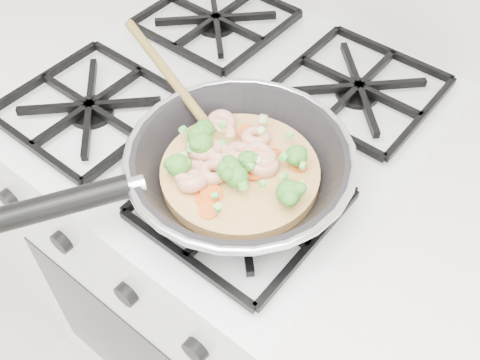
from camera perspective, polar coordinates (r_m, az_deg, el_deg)
The scene contains 3 objects.
stove at distance 1.24m, azimuth -1.01°, elevation -7.60°, with size 0.60×0.60×0.92m.
counter_left at distance 1.70m, azimuth -22.42°, elevation 7.23°, with size 1.00×0.60×0.90m.
skillet at distance 0.73m, azimuth -0.52°, elevation 1.44°, with size 0.44×0.42×0.09m.
Camera 1 is at (0.44, 1.19, 1.50)m, focal length 41.98 mm.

